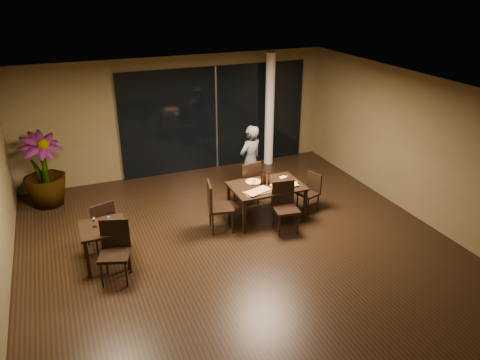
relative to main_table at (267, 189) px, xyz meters
name	(u,v)px	position (x,y,z in m)	size (l,w,h in m)	color
ground	(237,244)	(-1.00, -0.80, -0.68)	(8.00, 8.00, 0.00)	black
wall_back	(178,116)	(-1.00, 3.25, 0.82)	(8.00, 0.10, 3.00)	brown
wall_front	(376,309)	(-1.00, -4.85, 0.82)	(8.00, 0.10, 3.00)	brown
wall_right	(415,145)	(3.05, -0.80, 0.82)	(0.10, 8.00, 3.00)	brown
ceiling	(236,90)	(-1.00, -0.80, 2.34)	(8.00, 8.00, 0.04)	white
window_panel	(216,118)	(0.00, 3.16, 0.67)	(5.00, 0.06, 2.70)	black
column	(270,110)	(1.40, 2.85, 0.82)	(0.24, 0.24, 3.00)	white
main_table	(267,189)	(0.00, 0.00, 0.00)	(1.50, 1.00, 0.75)	black
side_table	(104,233)	(-3.40, -0.50, -0.05)	(0.80, 0.80, 0.75)	black
chair_main_far	(248,181)	(-0.12, 0.71, -0.09)	(0.55, 0.55, 1.04)	black
chair_main_near	(285,204)	(0.12, -0.59, -0.11)	(0.53, 0.53, 1.02)	black
chair_main_left	(216,204)	(-1.17, -0.12, -0.09)	(0.57, 0.57, 1.05)	black
chair_main_right	(311,190)	(1.06, -0.02, -0.20)	(0.49, 0.49, 0.84)	black
chair_side_far	(101,223)	(-3.38, 0.03, -0.13)	(0.58, 0.58, 0.98)	black
chair_side_near	(115,247)	(-3.28, -1.01, -0.09)	(0.61, 0.61, 1.05)	black
diner	(250,161)	(0.12, 1.15, 0.18)	(0.58, 0.39, 1.71)	#313537
potted_plant	(43,170)	(-4.31, 2.42, 0.16)	(0.91, 0.91, 1.67)	#1F4416
pizza_board_left	(258,192)	(-0.31, -0.25, 0.08)	(0.61, 0.30, 0.01)	#482717
pizza_board_right	(285,186)	(0.32, -0.19, 0.08)	(0.58, 0.29, 0.01)	#422B15
oblong_pizza_left	(258,191)	(-0.31, -0.25, 0.10)	(0.52, 0.24, 0.02)	maroon
oblong_pizza_right	(285,185)	(0.32, -0.19, 0.10)	(0.53, 0.24, 0.02)	maroon
round_pizza	(253,182)	(-0.19, 0.25, 0.08)	(0.33, 0.33, 0.01)	#B93114
bottle_a	(262,178)	(-0.09, 0.05, 0.24)	(0.07, 0.07, 0.32)	black
bottle_b	(269,178)	(0.06, 0.01, 0.21)	(0.06, 0.06, 0.28)	black
bottle_c	(265,178)	(-0.01, 0.07, 0.22)	(0.07, 0.07, 0.30)	black
tumbler_left	(254,183)	(-0.24, 0.12, 0.12)	(0.08, 0.08, 0.10)	white
tumbler_right	(274,180)	(0.20, 0.07, 0.12)	(0.08, 0.08, 0.10)	white
napkin_near	(293,182)	(0.58, -0.08, 0.08)	(0.18, 0.10, 0.01)	white
napkin_far	(284,177)	(0.52, 0.24, 0.08)	(0.18, 0.10, 0.01)	silver
wine_glass_a	(94,222)	(-3.53, -0.46, 0.16)	(0.08, 0.08, 0.18)	white
wine_glass_b	(110,222)	(-3.28, -0.55, 0.17)	(0.09, 0.09, 0.19)	white
side_napkin	(109,230)	(-3.32, -0.67, 0.08)	(0.18, 0.11, 0.01)	white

